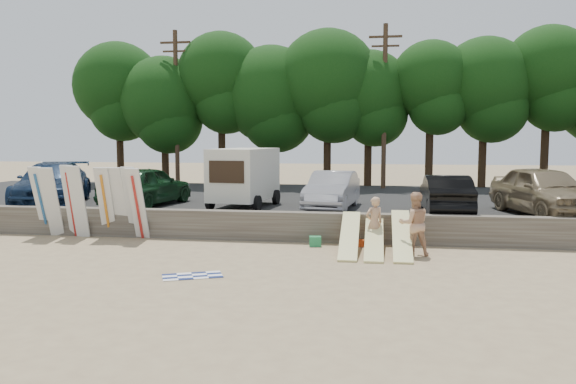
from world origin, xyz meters
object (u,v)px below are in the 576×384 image
(car_2, at_px, (332,190))
(car_1, at_px, (146,186))
(car_0, at_px, (53,184))
(cooler, at_px, (315,241))
(box_trailer, at_px, (244,174))
(beachgoer_b, at_px, (414,224))
(car_3, at_px, (445,195))
(car_4, at_px, (544,191))
(beachgoer_a, at_px, (374,223))

(car_2, bearing_deg, car_1, -173.41)
(car_0, height_order, cooler, car_0)
(box_trailer, bearing_deg, cooler, -44.54)
(beachgoer_b, bearing_deg, car_2, -72.20)
(beachgoer_b, bearing_deg, car_0, -29.72)
(car_3, distance_m, car_4, 3.48)
(car_1, distance_m, beachgoer_b, 11.70)
(car_1, bearing_deg, car_4, -172.87)
(car_3, bearing_deg, cooler, 35.39)
(beachgoer_b, bearing_deg, beachgoer_a, -45.80)
(car_0, bearing_deg, cooler, -38.29)
(car_1, height_order, beachgoer_a, car_1)
(car_0, height_order, beachgoer_a, car_0)
(car_1, xyz_separation_m, car_4, (15.41, -0.63, 0.07))
(car_3, height_order, car_4, car_4)
(box_trailer, xyz_separation_m, cooler, (3.38, -4.29, -1.87))
(car_1, bearing_deg, car_3, -174.77)
(car_2, height_order, cooler, car_2)
(car_4, bearing_deg, car_2, 161.50)
(car_0, bearing_deg, box_trailer, -17.12)
(car_3, relative_size, beachgoer_a, 2.67)
(car_3, bearing_deg, beachgoer_b, 71.21)
(car_3, distance_m, cooler, 5.62)
(car_1, relative_size, car_3, 1.10)
(car_1, xyz_separation_m, beachgoer_b, (10.56, -5.01, -0.58))
(car_1, height_order, cooler, car_1)
(car_1, bearing_deg, cooler, 160.88)
(beachgoer_a, height_order, beachgoer_b, beachgoer_b)
(car_1, distance_m, car_2, 7.71)
(car_3, xyz_separation_m, car_4, (3.47, 0.25, 0.17))
(box_trailer, distance_m, car_3, 7.92)
(car_1, height_order, car_4, car_4)
(box_trailer, xyz_separation_m, car_3, (7.82, -1.09, -0.60))
(box_trailer, bearing_deg, car_4, 3.03)
(car_4, bearing_deg, car_0, 165.35)
(car_1, distance_m, car_3, 11.97)
(car_4, distance_m, beachgoer_a, 7.06)
(car_4, bearing_deg, beachgoer_a, -162.55)
(box_trailer, height_order, car_4, box_trailer)
(car_2, relative_size, car_3, 1.02)
(box_trailer, relative_size, car_1, 0.81)
(car_4, height_order, beachgoer_a, car_4)
(box_trailer, bearing_deg, car_1, -169.75)
(car_2, bearing_deg, car_3, -6.90)
(box_trailer, height_order, car_2, box_trailer)
(car_3, bearing_deg, car_4, -176.13)
(car_4, bearing_deg, car_3, 170.97)
(beachgoer_a, distance_m, beachgoer_b, 1.44)
(car_0, xyz_separation_m, car_4, (19.54, -0.48, 0.02))
(car_1, xyz_separation_m, beachgoer_a, (9.38, -4.20, -0.70))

